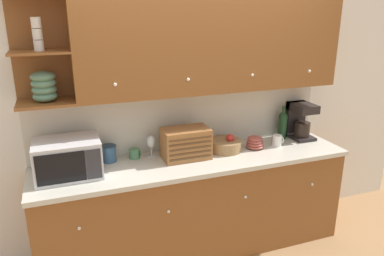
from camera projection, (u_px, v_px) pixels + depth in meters
ground_plane at (185, 231)px, 3.80m from camera, size 24.00×24.00×0.00m
wall_back at (183, 106)px, 3.42m from camera, size 5.13×0.06×2.60m
counter_unit at (195, 205)px, 3.39m from camera, size 2.75×0.62×0.91m
backsplash_panel at (184, 119)px, 3.42m from camera, size 2.73×0.01×0.56m
upper_cabinets at (208, 44)px, 3.12m from camera, size 2.73×0.34×0.81m
microwave at (68, 158)px, 2.88m from camera, size 0.49×0.37×0.29m
storage_canister at (109, 153)px, 3.17m from camera, size 0.12×0.12×0.14m
mug_blue_second at (135, 154)px, 3.25m from camera, size 0.10×0.09×0.09m
wine_glass at (151, 142)px, 3.26m from camera, size 0.08×0.08×0.19m
bread_box at (186, 144)px, 3.22m from camera, size 0.40×0.25×0.27m
fruit_basket at (225, 145)px, 3.42m from camera, size 0.30×0.30×0.16m
bowl_stack_on_counter at (255, 143)px, 3.47m from camera, size 0.17×0.17×0.12m
mug at (277, 140)px, 3.54m from camera, size 0.10×0.09×0.10m
wine_bottle at (283, 124)px, 3.70m from camera, size 0.09×0.09×0.33m
coffee_maker at (300, 120)px, 3.72m from camera, size 0.20×0.27×0.35m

